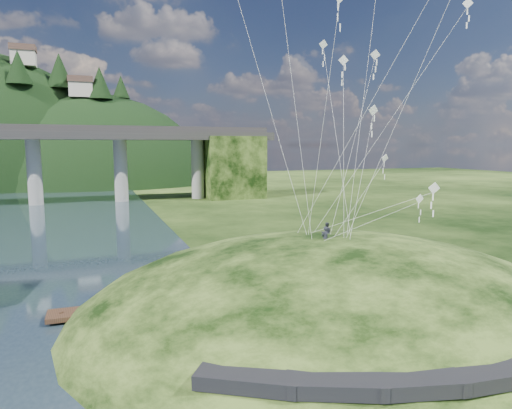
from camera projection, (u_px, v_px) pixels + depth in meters
name	position (u px, v px, depth m)	size (l,w,h in m)	color
ground	(227.00, 341.00, 26.20)	(320.00, 320.00, 0.00)	black
grass_hill	(331.00, 333.00, 31.00)	(36.00, 32.00, 13.00)	black
footpath	(460.00, 360.00, 19.42)	(22.29, 5.84, 0.83)	black
wooden_dock	(145.00, 306.00, 30.82)	(12.29, 2.08, 0.88)	#311E14
kite_flyers	(326.00, 224.00, 31.82)	(2.01, 2.67, 1.69)	#262833
kite_swarm	(369.00, 48.00, 32.50)	(14.58, 14.08, 21.43)	white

